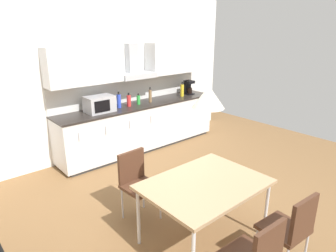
{
  "coord_description": "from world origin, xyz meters",
  "views": [
    {
      "loc": [
        -2.43,
        -2.42,
        2.33
      ],
      "look_at": [
        0.17,
        0.59,
        1.0
      ],
      "focal_mm": 32.0,
      "sensor_mm": 36.0,
      "label": 1
    }
  ],
  "objects": [
    {
      "name": "wall_back",
      "position": [
        0.0,
        2.53,
        1.45
      ],
      "size": [
        6.55,
        0.1,
        2.89
      ],
      "primitive_type": "cube",
      "color": "white",
      "rests_on": "ground_plane"
    },
    {
      "name": "kitchen_counter",
      "position": [
        0.83,
        2.17,
        0.46
      ],
      "size": [
        3.37,
        0.66,
        0.91
      ],
      "color": "#333333",
      "rests_on": "ground_plane"
    },
    {
      "name": "bottle_green",
      "position": [
        0.78,
        2.16,
        1.0
      ],
      "size": [
        0.07,
        0.07,
        0.21
      ],
      "color": "green",
      "rests_on": "kitchen_counter"
    },
    {
      "name": "bottle_brown",
      "position": [
        1.05,
        2.14,
        1.04
      ],
      "size": [
        0.06,
        0.06,
        0.3
      ],
      "color": "brown",
      "rests_on": "kitchen_counter"
    },
    {
      "name": "chair_far_left",
      "position": [
        -0.56,
        0.34,
        0.53
      ],
      "size": [
        0.42,
        0.42,
        0.87
      ],
      "color": "#4C2D1E",
      "rests_on": "ground_plane"
    },
    {
      "name": "bottle_blue",
      "position": [
        0.36,
        2.18,
        1.04
      ],
      "size": [
        0.08,
        0.08,
        0.3
      ],
      "color": "blue",
      "rests_on": "kitchen_counter"
    },
    {
      "name": "coffee_maker",
      "position": [
        2.14,
        2.19,
        1.06
      ],
      "size": [
        0.18,
        0.19,
        0.3
      ],
      "color": "black",
      "rests_on": "kitchen_counter"
    },
    {
      "name": "bottle_yellow",
      "position": [
        1.88,
        2.11,
        1.04
      ],
      "size": [
        0.07,
        0.07,
        0.31
      ],
      "color": "yellow",
      "rests_on": "kitchen_counter"
    },
    {
      "name": "backsplash_tile",
      "position": [
        0.83,
        2.47,
        1.14
      ],
      "size": [
        3.35,
        0.02,
        0.45
      ],
      "primitive_type": "cube",
      "color": "silver",
      "rests_on": "kitchen_counter"
    },
    {
      "name": "bottle_red",
      "position": [
        0.56,
        2.15,
        1.02
      ],
      "size": [
        0.08,
        0.08,
        0.25
      ],
      "color": "red",
      "rests_on": "kitchen_counter"
    },
    {
      "name": "chair_near_right",
      "position": [
        0.02,
        -1.38,
        0.53
      ],
      "size": [
        0.43,
        0.43,
        0.87
      ],
      "color": "#4C2D1E",
      "rests_on": "ground_plane"
    },
    {
      "name": "dining_table",
      "position": [
        -0.26,
        -0.52,
        0.69
      ],
      "size": [
        1.3,
        0.96,
        0.73
      ],
      "color": "tan",
      "rests_on": "ground_plane"
    },
    {
      "name": "pendant_lamp",
      "position": [
        -0.26,
        -0.52,
        1.68
      ],
      "size": [
        0.32,
        0.32,
        0.22
      ],
      "primitive_type": "cone",
      "color": "silver"
    },
    {
      "name": "upper_wall_cabinets",
      "position": [
        0.83,
        2.31,
        1.7
      ],
      "size": [
        3.35,
        0.4,
        0.64
      ],
      "color": "silver"
    },
    {
      "name": "ground_plane",
      "position": [
        0.0,
        0.0,
        -0.01
      ],
      "size": [
        8.19,
        7.45,
        0.02
      ],
      "primitive_type": "cube",
      "color": "brown"
    },
    {
      "name": "microwave",
      "position": [
        -0.04,
        2.16,
        1.05
      ],
      "size": [
        0.48,
        0.35,
        0.28
      ],
      "color": "#ADADB2",
      "rests_on": "kitchen_counter"
    }
  ]
}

